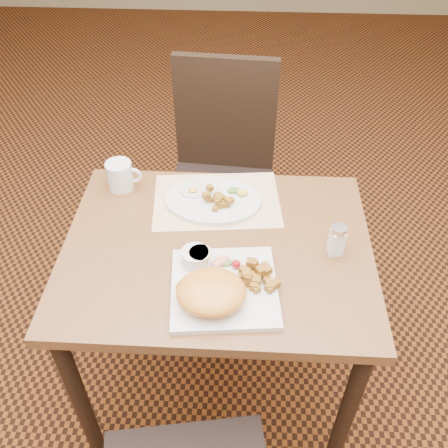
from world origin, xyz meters
TOP-DOWN VIEW (x-y plane):
  - ground at (0.00, 0.00)m, footprint 8.00×8.00m
  - table at (0.00, 0.00)m, footprint 0.90×0.70m
  - chair_far at (-0.03, 0.68)m, footprint 0.45×0.46m
  - placemat at (-0.01, 0.20)m, footprint 0.43×0.32m
  - plate_square at (0.03, -0.16)m, footprint 0.31×0.31m
  - plate_oval at (-0.03, 0.19)m, footprint 0.32×0.25m
  - hollandaise_mound at (-0.00, -0.21)m, footprint 0.19×0.16m
  - ramekin at (-0.05, -0.08)m, footprint 0.09×0.08m
  - garnish_sq at (0.03, -0.09)m, footprint 0.09×0.06m
  - fried_egg at (-0.09, 0.23)m, footprint 0.10×0.10m
  - garnish_ov at (0.06, 0.22)m, footprint 0.07×0.05m
  - salt_shaker at (0.34, -0.01)m, footprint 0.05×0.05m
  - coffee_mug at (-0.33, 0.26)m, footprint 0.12×0.08m
  - home_fries_sq at (0.11, -0.14)m, footprint 0.11×0.11m
  - home_fries_ov at (-0.01, 0.17)m, footprint 0.10×0.10m

SIDE VIEW (x-z plane):
  - ground at x=0.00m, z-range 0.00..0.00m
  - chair_far at x=-0.03m, z-range 0.05..1.02m
  - table at x=0.00m, z-range 0.27..1.02m
  - placemat at x=-0.01m, z-range 0.75..0.75m
  - plate_square at x=0.03m, z-range 0.75..0.77m
  - plate_oval at x=-0.03m, z-range 0.75..0.77m
  - fried_egg at x=-0.09m, z-range 0.76..0.78m
  - garnish_sq at x=0.03m, z-range 0.76..0.79m
  - garnish_ov at x=0.06m, z-range 0.77..0.79m
  - home_fries_sq at x=0.11m, z-range 0.76..0.80m
  - home_fries_ov at x=-0.01m, z-range 0.77..0.80m
  - ramekin at x=-0.05m, z-range 0.77..0.81m
  - hollandaise_mound at x=0.00m, z-range 0.76..0.83m
  - coffee_mug at x=-0.33m, z-range 0.75..0.85m
  - salt_shaker at x=0.34m, z-range 0.75..0.85m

